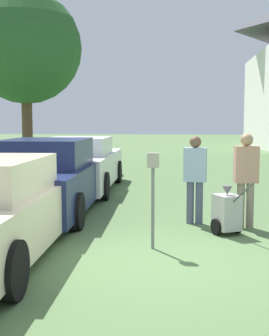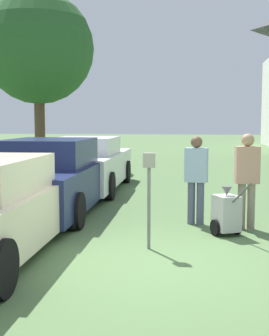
# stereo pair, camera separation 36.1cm
# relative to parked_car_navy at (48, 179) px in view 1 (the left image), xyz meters

# --- Properties ---
(ground_plane) EXTENTS (120.00, 120.00, 0.00)m
(ground_plane) POSITION_rel_parked_car_navy_xyz_m (2.45, -3.21, -0.72)
(ground_plane) COLOR #517042
(parked_car_navy) EXTENTS (2.10, 5.20, 1.57)m
(parked_car_navy) POSITION_rel_parked_car_navy_xyz_m (0.00, 0.00, 0.00)
(parked_car_navy) COLOR #19234C
(parked_car_navy) RESTS_ON ground_plane
(parked_car_white) EXTENTS (2.11, 5.27, 1.49)m
(parked_car_white) POSITION_rel_parked_car_navy_xyz_m (-0.00, 3.19, -0.02)
(parked_car_white) COLOR silver
(parked_car_white) RESTS_ON ground_plane
(parking_meter) EXTENTS (0.18, 0.09, 1.47)m
(parking_meter) POSITION_rel_parked_car_navy_xyz_m (2.36, -2.65, 0.29)
(parking_meter) COLOR slate
(parking_meter) RESTS_ON ground_plane
(person_worker) EXTENTS (0.45, 0.28, 1.66)m
(person_worker) POSITION_rel_parked_car_navy_xyz_m (3.06, -0.83, 0.22)
(person_worker) COLOR #515670
(person_worker) RESTS_ON ground_plane
(person_supervisor) EXTENTS (0.44, 0.26, 1.72)m
(person_supervisor) POSITION_rel_parked_car_navy_xyz_m (3.96, -1.13, 0.26)
(person_supervisor) COLOR gray
(person_supervisor) RESTS_ON ground_plane
(equipment_cart) EXTENTS (0.61, 0.98, 1.00)m
(equipment_cart) POSITION_rel_parked_car_navy_xyz_m (3.58, -1.62, -0.34)
(equipment_cart) COLOR #B2B2AD
(equipment_cart) RESTS_ON ground_plane
(shade_tree) EXTENTS (4.63, 4.63, 7.27)m
(shade_tree) POSITION_rel_parked_car_navy_xyz_m (-3.55, 9.55, 4.22)
(shade_tree) COLOR brown
(shade_tree) RESTS_ON ground_plane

